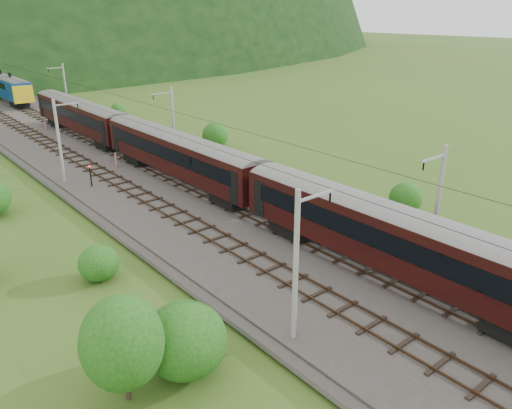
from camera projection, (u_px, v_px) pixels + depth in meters
ground at (369, 300)px, 29.31m from camera, size 600.00×600.00×0.00m
railbed at (260, 241)px, 36.41m from camera, size 14.00×220.00×0.30m
track_left at (234, 247)px, 34.90m from camera, size 2.40×220.00×0.27m
track_right at (284, 229)px, 37.76m from camera, size 2.40×220.00×0.27m
catenary_left at (60, 139)px, 46.92m from camera, size 2.54×192.28×8.00m
catenary_right at (173, 122)px, 54.22m from camera, size 2.54×192.28×8.00m
overhead_wires at (260, 148)px, 33.88m from camera, size 4.83×198.00×0.03m
train at (399, 230)px, 29.47m from camera, size 3.17×175.97×5.53m
hazard_post_near at (116, 160)px, 52.92m from camera, size 0.16×0.16×1.48m
hazard_post_far at (45, 124)px, 69.49m from camera, size 0.16×0.16×1.47m
signal at (90, 174)px, 46.75m from camera, size 0.23×0.23×2.07m
vegetation_left at (40, 239)px, 31.17m from camera, size 12.95×145.26×6.66m
vegetation_right at (271, 158)px, 52.87m from camera, size 5.48×102.34×2.85m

